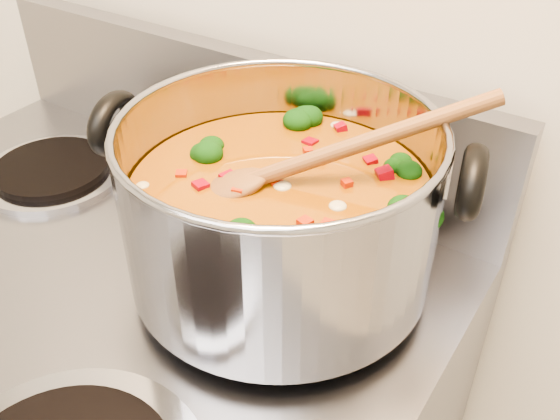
% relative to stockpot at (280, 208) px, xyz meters
% --- Properties ---
extents(stockpot, '(0.36, 0.30, 0.18)m').
position_rel_stockpot_xyz_m(stockpot, '(0.00, 0.00, 0.00)').
color(stockpot, '#929299').
rests_on(stockpot, electric_range).
extents(wooden_spoon, '(0.24, 0.20, 0.11)m').
position_rel_stockpot_xyz_m(wooden_spoon, '(0.01, 0.01, 0.05)').
color(wooden_spoon, brown).
rests_on(wooden_spoon, stockpot).
extents(cooktop_crumbs, '(0.11, 0.31, 0.01)m').
position_rel_stockpot_xyz_m(cooktop_crumbs, '(-0.14, 0.03, -0.09)').
color(cooktop_crumbs, black).
rests_on(cooktop_crumbs, electric_range).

